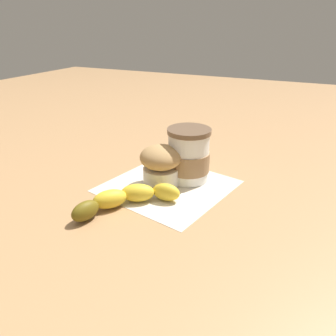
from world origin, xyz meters
TOP-DOWN VIEW (x-y plane):
  - ground_plane at (0.00, 0.00)m, footprint 3.00×3.00m
  - paper_napkin at (0.00, 0.00)m, footprint 0.29×0.29m
  - coffee_cup at (-0.05, 0.03)m, footprint 0.09×0.09m
  - muffin at (-0.00, -0.02)m, footprint 0.09×0.09m
  - banana at (0.11, -0.04)m, footprint 0.17×0.15m
  - wooden_stirrer at (-0.18, -0.04)m, footprint 0.11×0.02m

SIDE VIEW (x-z plane):
  - ground_plane at x=0.00m, z-range 0.00..0.00m
  - paper_napkin at x=0.00m, z-range 0.00..0.00m
  - wooden_stirrer at x=-0.18m, z-range 0.00..0.00m
  - banana at x=0.11m, z-range 0.00..0.04m
  - muffin at x=0.00m, z-range 0.00..0.09m
  - coffee_cup at x=-0.05m, z-range 0.00..0.11m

